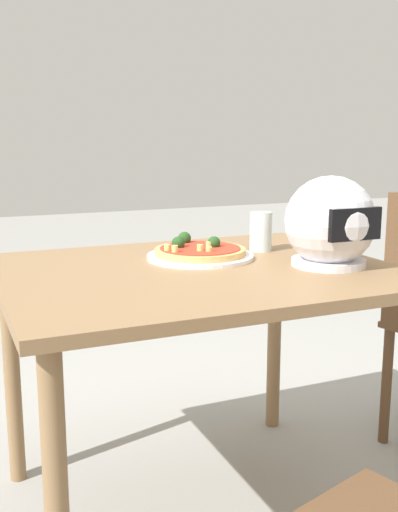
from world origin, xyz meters
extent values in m
plane|color=#9E9E99|center=(0.00, 0.00, 0.00)|extent=(14.00, 14.00, 0.00)
cube|color=olive|center=(0.00, 0.00, 0.72)|extent=(1.06, 0.87, 0.03)
cylinder|color=olive|center=(-0.47, -0.37, 0.35)|extent=(0.05, 0.05, 0.70)
cylinder|color=olive|center=(0.47, -0.37, 0.35)|extent=(0.05, 0.05, 0.70)
cylinder|color=olive|center=(0.47, 0.37, 0.35)|extent=(0.05, 0.05, 0.70)
cylinder|color=white|center=(-0.06, -0.11, 0.74)|extent=(0.31, 0.31, 0.01)
cylinder|color=tan|center=(-0.06, -0.11, 0.75)|extent=(0.27, 0.27, 0.02)
cylinder|color=red|center=(-0.06, -0.11, 0.76)|extent=(0.24, 0.24, 0.00)
sphere|color=#234C1E|center=(0.00, -0.15, 0.77)|extent=(0.04, 0.04, 0.04)
sphere|color=#234C1E|center=(-0.10, -0.11, 0.77)|extent=(0.04, 0.04, 0.04)
sphere|color=#234C1E|center=(-0.05, -0.21, 0.78)|extent=(0.04, 0.04, 0.04)
cylinder|color=#E0D172|center=(0.05, -0.11, 0.77)|extent=(0.02, 0.02, 0.02)
cylinder|color=#E0D172|center=(0.04, -0.08, 0.77)|extent=(0.02, 0.02, 0.02)
cylinder|color=#E0D172|center=(-0.06, -0.05, 0.77)|extent=(0.02, 0.02, 0.01)
cylinder|color=#E0D172|center=(-0.04, -0.07, 0.77)|extent=(0.02, 0.02, 0.02)
cylinder|color=#E0D172|center=(-0.08, -0.11, 0.77)|extent=(0.02, 0.02, 0.02)
sphere|color=silver|center=(-0.34, 0.12, 0.86)|extent=(0.25, 0.25, 0.25)
cylinder|color=silver|center=(-0.34, 0.12, 0.74)|extent=(0.20, 0.20, 0.02)
cube|color=black|center=(-0.34, 0.23, 0.86)|extent=(0.15, 0.02, 0.08)
cylinder|color=silver|center=(-0.28, -0.15, 0.79)|extent=(0.07, 0.07, 0.12)
cylinder|color=brown|center=(-0.77, -0.10, 0.21)|extent=(0.04, 0.04, 0.43)
camera|label=1|loc=(0.64, 1.50, 1.09)|focal=42.87mm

